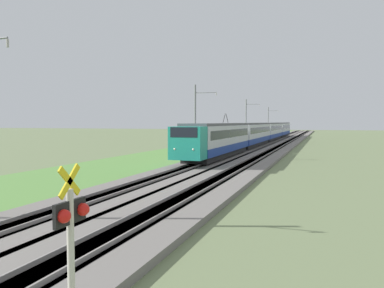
# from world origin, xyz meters

# --- Properties ---
(ballast_main) EXTENTS (240.00, 4.40, 0.30)m
(ballast_main) POSITION_xyz_m (50.00, 0.00, 0.15)
(ballast_main) COLOR slate
(ballast_main) RESTS_ON ground
(ballast_adjacent) EXTENTS (240.00, 4.40, 0.30)m
(ballast_adjacent) POSITION_xyz_m (50.00, -4.04, 0.15)
(ballast_adjacent) COLOR slate
(ballast_adjacent) RESTS_ON ground
(track_main) EXTENTS (240.00, 1.57, 0.45)m
(track_main) POSITION_xyz_m (50.00, 0.00, 0.16)
(track_main) COLOR #4C4238
(track_main) RESTS_ON ground
(track_adjacent) EXTENTS (240.00, 1.57, 0.45)m
(track_adjacent) POSITION_xyz_m (50.00, -4.04, 0.16)
(track_adjacent) COLOR #4C4238
(track_adjacent) RESTS_ON ground
(grass_verge) EXTENTS (240.00, 13.69, 0.12)m
(grass_verge) POSITION_xyz_m (50.00, 5.21, 0.06)
(grass_verge) COLOR #5B8E42
(grass_verge) RESTS_ON ground
(passenger_train) EXTENTS (80.57, 2.94, 5.08)m
(passenger_train) POSITION_xyz_m (63.64, 0.00, 2.38)
(passenger_train) COLOR teal
(passenger_train) RESTS_ON ground
(crossing_signal_far) EXTENTS (0.70, 0.23, 3.49)m
(crossing_signal_far) POSITION_xyz_m (-0.46, -7.17, 2.13)
(crossing_signal_far) COLOR beige
(crossing_signal_far) RESTS_ON ground
(catenary_mast_mid) EXTENTS (0.22, 2.56, 8.21)m
(catenary_mast_mid) POSITION_xyz_m (33.81, 2.66, 4.24)
(catenary_mast_mid) COLOR slate
(catenary_mast_mid) RESTS_ON ground
(catenary_mast_far) EXTENTS (0.22, 2.56, 8.21)m
(catenary_mast_far) POSITION_xyz_m (61.82, 2.66, 4.25)
(catenary_mast_far) COLOR slate
(catenary_mast_far) RESTS_ON ground
(catenary_mast_distant) EXTENTS (0.22, 2.56, 7.85)m
(catenary_mast_distant) POSITION_xyz_m (89.84, 2.66, 4.06)
(catenary_mast_distant) COLOR slate
(catenary_mast_distant) RESTS_ON ground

